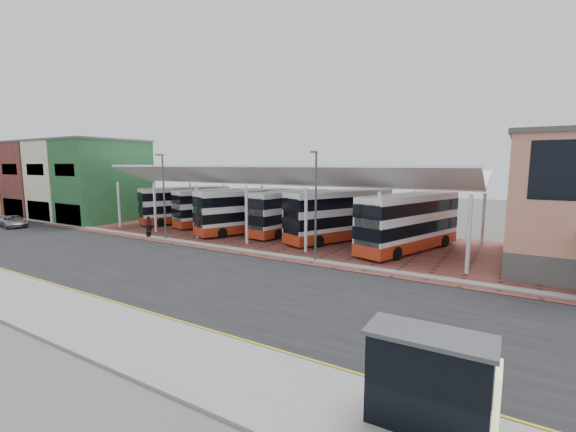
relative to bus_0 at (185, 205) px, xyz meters
name	(u,v)px	position (x,y,z in m)	size (l,w,h in m)	color
ground	(241,279)	(20.10, -14.79, -2.22)	(140.00, 140.00, 0.00)	#50514C
road	(231,283)	(20.10, -15.79, -2.21)	(120.00, 14.00, 0.02)	black
forecourt	(350,245)	(22.10, -1.79, -2.19)	(72.00, 16.00, 0.06)	brown
sidewalk	(111,330)	(20.10, -23.79, -2.15)	(120.00, 4.00, 0.14)	gray
north_kerb	(291,257)	(20.10, -8.59, -2.15)	(120.00, 0.80, 0.14)	gray
yellow_line_near	(149,315)	(20.10, -21.79, -2.19)	(120.00, 0.12, 0.01)	gold
yellow_line_far	(154,313)	(20.10, -21.49, -2.19)	(120.00, 0.12, 0.01)	gold
canopy	(279,178)	(14.10, -0.85, 3.58)	(37.00, 11.63, 7.07)	silver
shop_green	(105,181)	(-9.90, -3.82, 2.90)	(6.40, 10.20, 10.22)	#2A6536
shop_cream	(76,179)	(-16.40, -3.82, 2.90)	(6.40, 10.20, 10.22)	beige
shop_brick	(50,179)	(-22.90, -3.82, 2.90)	(6.40, 10.20, 10.22)	brown
shop_ochre	(27,178)	(-29.40, -3.82, 2.90)	(6.40, 10.20, 10.22)	#AB7B49
lamp_west	(164,194)	(6.10, -8.52, 2.14)	(0.16, 0.90, 8.07)	#4D4F54
lamp_east	(316,203)	(22.10, -8.52, 2.14)	(0.16, 0.90, 8.07)	#4D4F54
bus_0	(185,205)	(0.00, 0.00, 0.00)	(6.67, 10.56, 4.34)	white
bus_1	(218,207)	(4.75, 0.50, -0.06)	(5.59, 10.45, 4.22)	white
bus_2	(247,212)	(10.60, -1.67, 0.05)	(6.52, 10.90, 4.45)	white
bus_3	(290,212)	(14.61, 0.40, 0.04)	(3.84, 10.93, 4.41)	white
bus_4	(340,216)	(20.50, -0.37, 0.17)	(7.01, 11.43, 4.68)	white
bus_5	(409,223)	(27.12, -1.44, 0.16)	(5.99, 11.56, 4.66)	white
silver_car	(13,221)	(-14.71, -12.35, -1.55)	(2.14, 4.64, 1.29)	#9A9CA0
pedestrian	(149,225)	(2.71, -7.61, -1.23)	(0.67, 0.44, 1.85)	black
suitcase	(149,234)	(4.02, -8.79, -1.87)	(0.34, 0.24, 0.58)	black
bus_shelter	(438,377)	(33.30, -23.51, -0.43)	(3.33, 1.57, 2.64)	black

